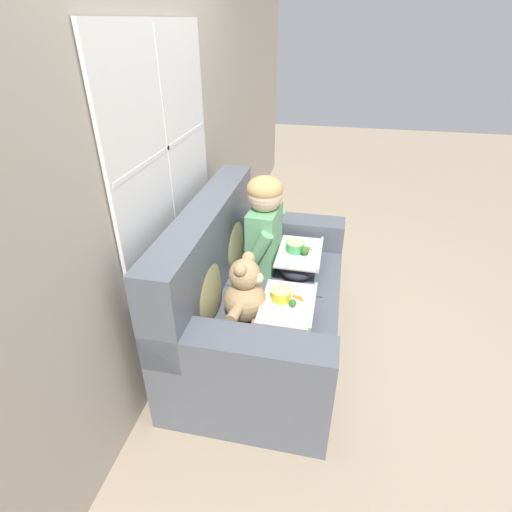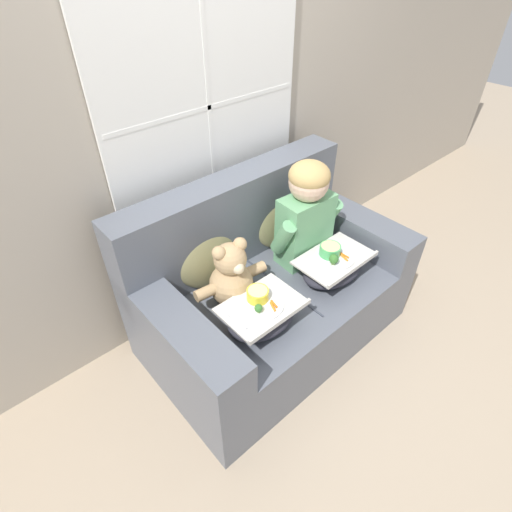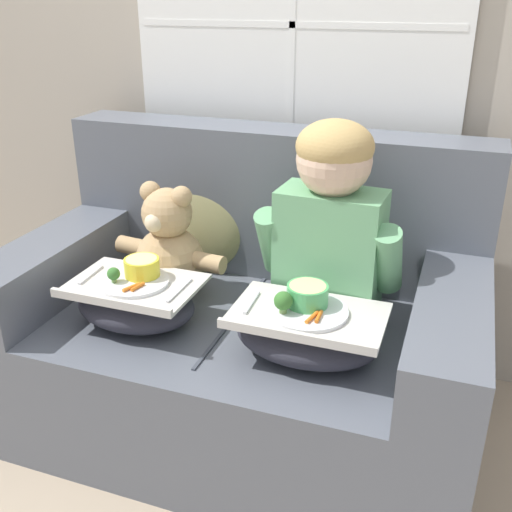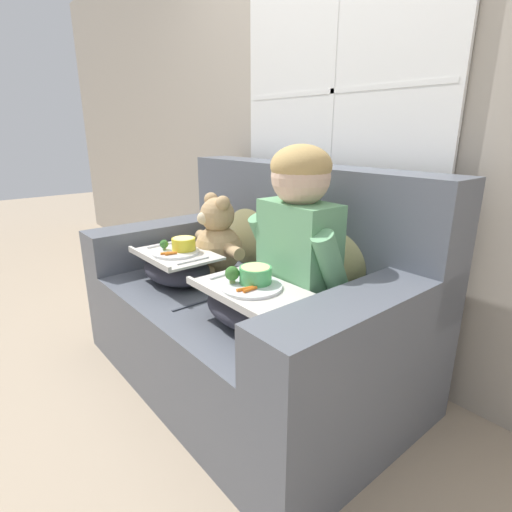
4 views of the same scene
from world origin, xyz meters
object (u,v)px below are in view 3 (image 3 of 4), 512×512
at_px(throw_pillow_behind_teddy, 197,221).
at_px(child_figure, 331,216).
at_px(teddy_bear, 168,248).
at_px(lap_tray_teddy, 136,301).
at_px(throw_pillow_behind_child, 344,240).
at_px(lap_tray_child, 307,332).
at_px(couch, 247,327).

relative_size(throw_pillow_behind_teddy, child_figure, 0.64).
xyz_separation_m(throw_pillow_behind_teddy, child_figure, (0.60, -0.24, 0.18)).
relative_size(teddy_bear, lap_tray_teddy, 1.06).
xyz_separation_m(throw_pillow_behind_child, lap_tray_child, (-0.00, -0.49, -0.11)).
relative_size(throw_pillow_behind_child, throw_pillow_behind_teddy, 0.99).
distance_m(couch, teddy_bear, 0.41).
height_order(couch, throw_pillow_behind_teddy, couch).
height_order(couch, throw_pillow_behind_child, couch).
relative_size(throw_pillow_behind_child, teddy_bear, 0.96).
height_order(lap_tray_child, lap_tray_teddy, lap_tray_child).
height_order(throw_pillow_behind_teddy, lap_tray_teddy, throw_pillow_behind_teddy).
xyz_separation_m(throw_pillow_behind_teddy, lap_tray_teddy, (0.00, -0.49, -0.11)).
relative_size(child_figure, lap_tray_teddy, 1.60).
bearing_deg(lap_tray_teddy, couch, 41.85).
bearing_deg(couch, lap_tray_teddy, -138.15).
relative_size(throw_pillow_behind_teddy, lap_tray_child, 0.95).
distance_m(throw_pillow_behind_teddy, lap_tray_teddy, 0.51).
distance_m(throw_pillow_behind_child, throw_pillow_behind_teddy, 0.60).
height_order(throw_pillow_behind_child, teddy_bear, teddy_bear).
bearing_deg(teddy_bear, throw_pillow_behind_teddy, 89.84).
bearing_deg(couch, throw_pillow_behind_child, 37.22).
height_order(couch, child_figure, child_figure).
height_order(child_figure, lap_tray_teddy, child_figure).
height_order(teddy_bear, lap_tray_teddy, teddy_bear).
distance_m(couch, child_figure, 0.56).
distance_m(throw_pillow_behind_teddy, lap_tray_child, 0.78).
relative_size(couch, teddy_bear, 3.58).
relative_size(throw_pillow_behind_teddy, lap_tray_teddy, 1.02).
distance_m(child_figure, lap_tray_child, 0.38).
distance_m(couch, throw_pillow_behind_teddy, 0.48).
xyz_separation_m(child_figure, lap_tray_teddy, (-0.59, -0.25, -0.29)).
bearing_deg(throw_pillow_behind_child, teddy_bear, -157.67).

